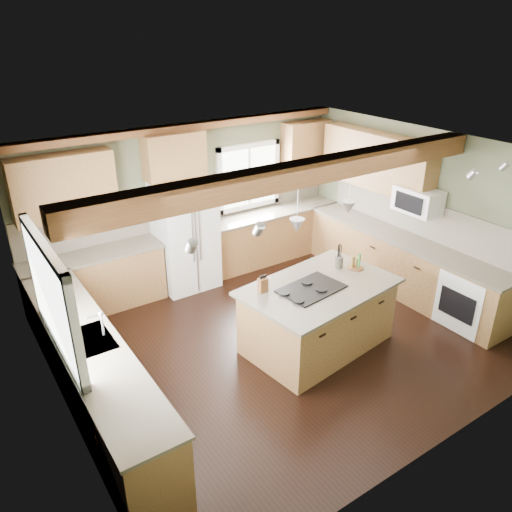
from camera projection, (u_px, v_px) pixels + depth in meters
floor at (277, 339)px, 6.97m from camera, size 5.60×5.60×0.00m
ceiling at (281, 154)px, 5.85m from camera, size 5.60×5.60×0.00m
wall_back at (190, 201)px, 8.29m from camera, size 5.60×0.00×5.60m
wall_left at (54, 321)px, 5.00m from camera, size 0.00×5.00×5.00m
wall_right at (422, 212)px, 7.82m from camera, size 0.00×5.00×5.00m
ceiling_beam at (302, 173)px, 5.60m from camera, size 5.55×0.26×0.26m
soffit_trim at (188, 127)px, 7.68m from camera, size 5.55×0.20×0.10m
backsplash_back at (190, 207)px, 8.31m from camera, size 5.58×0.03×0.58m
backsplash_right at (418, 217)px, 7.89m from camera, size 0.03×3.70×0.58m
base_cab_back_left at (96, 283)px, 7.53m from camera, size 2.02×0.60×0.88m
counter_back_left at (92, 255)px, 7.33m from camera, size 2.06×0.64×0.04m
base_cab_back_right at (272, 235)px, 9.18m from camera, size 2.62×0.60×0.88m
counter_back_right at (273, 212)px, 8.98m from camera, size 2.66×0.64×0.04m
base_cab_left at (94, 376)px, 5.56m from camera, size 0.60×3.70×0.88m
counter_left at (88, 342)px, 5.36m from camera, size 0.64×3.74×0.04m
base_cab_right at (400, 265)px, 8.08m from camera, size 0.60×3.70×0.88m
counter_right at (404, 239)px, 7.88m from camera, size 0.64×3.74×0.04m
upper_cab_back_left at (64, 187)px, 6.87m from camera, size 1.40×0.35×0.90m
upper_cab_over_fridge at (174, 155)px, 7.64m from camera, size 0.96×0.35×0.70m
upper_cab_right at (376, 161)px, 8.13m from camera, size 0.35×2.20×0.90m
upper_cab_back_corner at (306, 147)px, 9.04m from camera, size 0.90×0.35×0.90m
window_left at (50, 296)px, 4.94m from camera, size 0.04×1.60×1.05m
window_back at (248, 176)px, 8.74m from camera, size 1.10×0.04×1.00m
sink at (88, 341)px, 5.36m from camera, size 0.50×0.65×0.03m
faucet at (102, 325)px, 5.39m from camera, size 0.02×0.02×0.28m
dishwasher at (139, 452)px, 4.59m from camera, size 0.60×0.60×0.84m
oven at (470, 299)px, 7.10m from camera, size 0.60×0.72×0.84m
microwave at (418, 200)px, 7.57m from camera, size 0.40×0.70×0.38m
pendant_left at (297, 225)px, 5.76m from camera, size 0.18×0.18×0.16m
pendant_right at (349, 207)px, 6.32m from camera, size 0.18×0.18×0.16m
refrigerator at (185, 235)px, 8.02m from camera, size 0.90×0.74×1.80m
island at (318, 317)px, 6.66m from camera, size 2.00×1.37×0.88m
island_top at (319, 287)px, 6.46m from camera, size 2.14×1.51×0.04m
cooktop at (311, 289)px, 6.36m from camera, size 0.87×0.64×0.02m
knife_block at (263, 285)px, 6.27m from camera, size 0.12×0.09×0.19m
utensil_crock at (339, 262)px, 6.90m from camera, size 0.12×0.12×0.16m
bottle_tray at (356, 261)px, 6.86m from camera, size 0.29×0.29×0.20m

